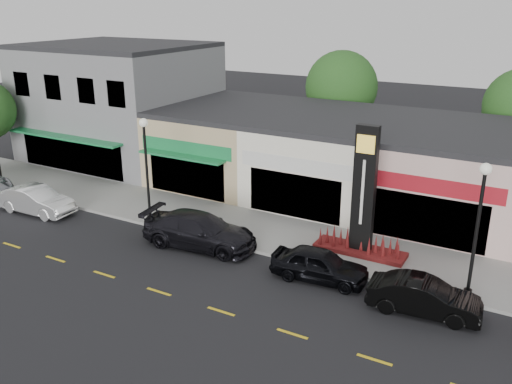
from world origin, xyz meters
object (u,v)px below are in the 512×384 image
car_dark_sedan (200,231)px  car_black_conv (424,297)px  lamp_east_near (479,218)px  pylon_sign (363,210)px  car_white_van (36,200)px  lamp_west_near (146,160)px  car_black_sedan (319,265)px

car_dark_sedan → car_black_conv: car_dark_sedan is taller
lamp_east_near → pylon_sign: pylon_sign is taller
car_dark_sedan → car_white_van: bearing=88.4°
pylon_sign → car_black_conv: size_ratio=1.44×
lamp_west_near → car_black_conv: 15.08m
pylon_sign → car_black_conv: (3.70, -3.54, -1.59)m
lamp_east_near → pylon_sign: 5.42m
pylon_sign → car_white_van: 17.81m
lamp_west_near → car_white_van: lamp_west_near is taller
car_white_van → car_black_conv: 21.06m
lamp_west_near → car_dark_sedan: bearing=-15.6°
lamp_east_near → car_black_conv: 3.59m
lamp_east_near → car_white_van: (-22.36, -1.97, -2.73)m
lamp_east_near → car_black_sedan: size_ratio=1.33×
car_black_sedan → car_dark_sedan: bearing=83.0°
car_black_conv → lamp_west_near: bearing=77.6°
car_white_van → car_dark_sedan: size_ratio=0.81×
pylon_sign → car_white_van: bearing=-168.1°
lamp_west_near → car_black_sedan: size_ratio=1.33×
car_black_sedan → car_black_conv: bearing=-100.9°
car_dark_sedan → car_black_conv: bearing=-100.2°
lamp_east_near → car_dark_sedan: size_ratio=0.98×
lamp_east_near → car_black_conv: size_ratio=1.31×
car_dark_sedan → car_black_sedan: size_ratio=1.36×
lamp_west_near → car_black_conv: bearing=-7.2°
car_white_van → car_dark_sedan: car_dark_sedan is taller
lamp_east_near → lamp_west_near: bearing=180.0°
pylon_sign → car_black_sedan: pylon_sign is taller
lamp_east_near → car_dark_sedan: lamp_east_near is taller
pylon_sign → car_black_conv: bearing=-43.7°
car_black_sedan → lamp_west_near: bearing=77.7°
car_white_van → car_black_conv: car_white_van is taller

